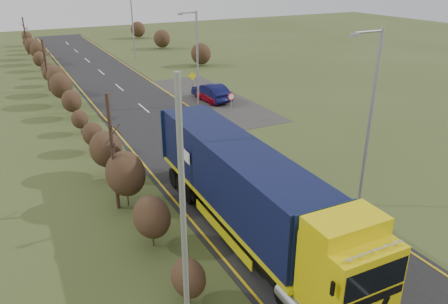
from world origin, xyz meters
The scene contains 14 objects.
ground centered at (0.00, 0.00, 0.00)m, with size 160.00×160.00×0.00m, color #38431D.
road centered at (0.00, 10.00, 0.01)m, with size 8.00×120.00×0.02m, color black.
layby centered at (6.50, 20.00, 0.01)m, with size 6.00×18.00×0.02m, color #33302D.
lane_markings centered at (0.00, 9.69, 0.03)m, with size 7.52×116.00×0.01m.
hedgerow centered at (-6.00, 7.89, 1.62)m, with size 2.24×102.04×6.05m.
lorry centered at (-1.98, -1.37, 2.42)m, with size 2.98×15.34×4.26m.
car_red_hatchback centered at (6.12, 19.03, 0.63)m, with size 1.49×3.70×1.26m, color #9C0719.
car_blue_sedan centered at (6.32, 19.45, 0.79)m, with size 1.68×4.81×1.59m, color #090B35.
streetlight_near centered at (4.50, -1.48, 4.93)m, with size 1.91×0.18×8.96m.
streetlight_mid centered at (4.51, 18.53, 4.44)m, with size 1.73×0.18×8.11m.
streetlight_far centered at (5.67, 41.48, 5.37)m, with size 2.06×0.19×9.71m.
left_pole centered at (-7.13, -6.60, 4.60)m, with size 0.16×0.16×9.20m, color gray.
speed_sign centered at (5.25, 13.61, 1.59)m, with size 0.63×0.10×2.29m.
warning_board centered at (5.80, 22.50, 1.31)m, with size 0.80×0.11×2.11m.
Camera 1 is at (-10.72, -15.78, 11.37)m, focal length 35.00 mm.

